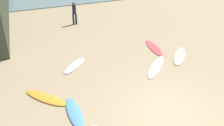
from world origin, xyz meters
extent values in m
plane|color=tan|center=(0.00, 0.00, 0.00)|extent=(120.00, 120.00, 0.00)
ellipsoid|color=#F4DDC0|center=(3.52, 3.76, 0.04)|extent=(2.11, 2.13, 0.08)
ellipsoid|color=white|center=(1.62, 3.23, 0.03)|extent=(2.25, 2.16, 0.07)
ellipsoid|color=#549DDC|center=(-3.25, 1.39, 0.04)|extent=(0.63, 2.01, 0.09)
ellipsoid|color=white|center=(-2.13, 5.06, 0.04)|extent=(1.72, 1.69, 0.08)
ellipsoid|color=gold|center=(-4.05, 2.81, 0.04)|extent=(1.69, 2.01, 0.09)
ellipsoid|color=#E04C5A|center=(2.85, 5.30, 0.03)|extent=(1.07, 2.42, 0.06)
cylinder|color=#191E33|center=(-0.04, 11.50, 0.40)|extent=(0.14, 0.14, 0.80)
cylinder|color=#191E33|center=(-0.23, 11.57, 0.40)|extent=(0.14, 0.14, 0.80)
cylinder|color=#191E33|center=(-0.13, 11.53, 1.13)|extent=(0.36, 0.36, 0.66)
sphere|color=brown|center=(-0.13, 11.53, 1.57)|extent=(0.22, 0.22, 0.22)
camera|label=1|loc=(-5.03, -5.96, 6.03)|focal=39.69mm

